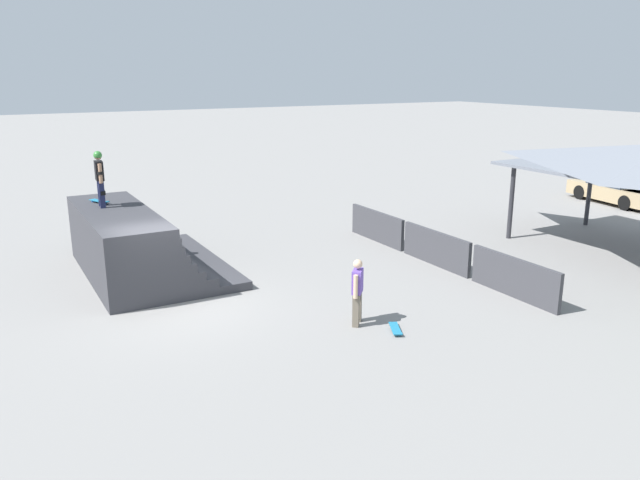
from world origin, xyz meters
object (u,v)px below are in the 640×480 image
object	(u,v)px
skateboard_on_ground	(396,329)
parked_car_tan	(615,190)
skater_on_deck	(100,175)
skateboard_on_deck	(100,201)
bystander_walking	(357,288)

from	to	relation	value
skateboard_on_ground	parked_car_tan	size ratio (longest dim) A/B	0.17
skater_on_deck	skateboard_on_ground	size ratio (longest dim) A/B	2.09
skater_on_deck	parked_car_tan	distance (m)	21.90
parked_car_tan	skateboard_on_deck	bearing A→B (deg)	-86.69
bystander_walking	parked_car_tan	size ratio (longest dim) A/B	0.36
skateboard_on_deck	bystander_walking	xyz separation A→B (m)	(7.63, 4.24, -1.11)
bystander_walking	skater_on_deck	bearing A→B (deg)	73.01
bystander_walking	parked_car_tan	xyz separation A→B (m)	(-6.05, 17.49, -0.27)
skateboard_on_ground	parked_car_tan	bearing A→B (deg)	138.21
skateboard_on_deck	bystander_walking	bearing A→B (deg)	6.49
skateboard_on_deck	bystander_walking	distance (m)	8.80
skateboard_on_deck	parked_car_tan	distance (m)	21.83
skater_on_deck	skateboard_on_ground	xyz separation A→B (m)	(7.86, 4.79, -2.80)
skateboard_on_ground	skateboard_on_deck	bearing A→B (deg)	-124.37
skateboard_on_deck	skateboard_on_ground	bearing A→B (deg)	6.90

